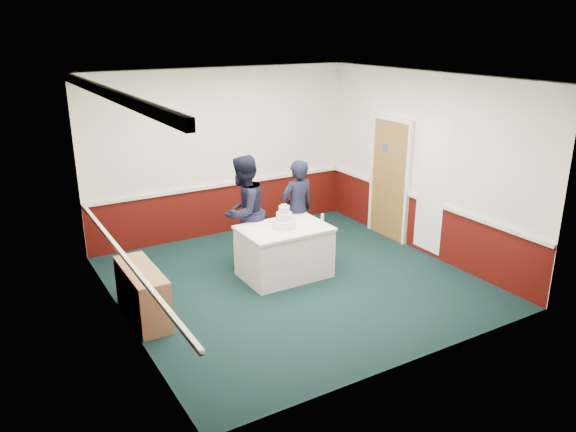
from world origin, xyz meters
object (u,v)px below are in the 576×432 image
sideboard (143,293)px  wedding_cake (284,220)px  champagne_flute (322,218)px  cake_table (284,251)px  cake_knife (289,231)px  person_woman (297,210)px  person_man (244,212)px

sideboard → wedding_cake: (2.25, 0.21, 0.55)m
sideboard → champagne_flute: 2.82m
cake_table → sideboard: bearing=-174.7°
wedding_cake → cake_knife: (-0.03, -0.20, -0.11)m
cake_table → champagne_flute: size_ratio=6.44×
wedding_cake → cake_table: bearing=-90.0°
person_woman → cake_knife: bearing=48.7°
sideboard → cake_table: 2.26m
wedding_cake → cake_knife: wedding_cake is taller
person_woman → person_man: bearing=-11.7°
sideboard → person_woman: 2.95m
wedding_cake → person_man: size_ratio=0.20×
person_man → cake_table: bearing=85.3°
cake_knife → person_man: bearing=128.3°
champagne_flute → person_man: (-0.84, 0.96, -0.03)m
wedding_cake → cake_knife: size_ratio=1.65×
champagne_flute → person_woman: person_woman is taller
sideboard → wedding_cake: 2.33m
cake_table → champagne_flute: 0.78m
sideboard → cake_table: size_ratio=0.91×
cake_table → person_woman: person_woman is taller
cake_knife → champagne_flute: champagne_flute is taller
wedding_cake → champagne_flute: bearing=-29.2°
person_man → sideboard: bearing=-6.5°
cake_table → champagne_flute: bearing=-29.2°
wedding_cake → sideboard: bearing=-174.7°
sideboard → cake_knife: (2.22, 0.01, 0.44)m
wedding_cake → person_man: person_man is taller
cake_table → person_man: 0.91m
cake_table → person_woman: (0.56, 0.53, 0.42)m
champagne_flute → wedding_cake: bearing=150.8°
cake_knife → cake_table: bearing=100.3°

